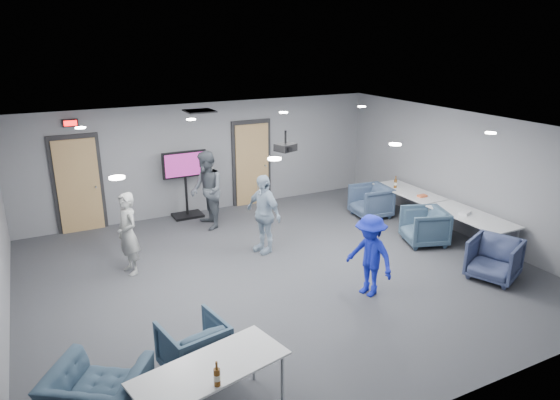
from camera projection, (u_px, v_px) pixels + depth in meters
name	position (u px, v px, depth m)	size (l,w,h in m)	color
floor	(280.00, 273.00, 9.32)	(9.00, 9.00, 0.00)	#33353A
ceiling	(280.00, 129.00, 8.47)	(9.00, 9.00, 0.00)	white
wall_back	(206.00, 158.00, 12.28)	(9.00, 0.02, 2.70)	slate
wall_front	(444.00, 308.00, 5.51)	(9.00, 0.02, 2.70)	slate
wall_right	(464.00, 174.00, 10.84)	(0.02, 8.00, 2.70)	slate
door_left	(78.00, 185.00, 11.03)	(1.06, 0.17, 2.24)	black
door_right	(252.00, 164.00, 12.85)	(1.06, 0.17, 2.24)	black
exit_sign	(70.00, 123.00, 10.58)	(0.32, 0.08, 0.16)	black
hvac_diffuser	(200.00, 111.00, 10.63)	(0.60, 0.60, 0.03)	black
downlights	(280.00, 130.00, 8.48)	(6.18, 3.78, 0.02)	white
person_a	(128.00, 234.00, 9.11)	(0.56, 0.37, 1.55)	#9FA29F
person_b	(207.00, 190.00, 11.25)	(0.87, 0.68, 1.79)	#515861
person_c	(263.00, 214.00, 10.02)	(0.95, 0.40, 1.62)	#9BB2C8
person_d	(370.00, 256.00, 8.35)	(0.92, 0.53, 1.43)	#1924A6
chair_right_a	(371.00, 201.00, 12.10)	(0.83, 0.86, 0.78)	#3B4C67
chair_right_b	(424.00, 226.00, 10.52)	(0.82, 0.85, 0.77)	#384E61
chair_right_c	(494.00, 259.00, 9.00)	(0.81, 0.84, 0.76)	#374060
chair_front_a	(194.00, 346.00, 6.51)	(0.77, 0.79, 0.72)	#384D61
chair_front_b	(98.00, 395.00, 5.66)	(1.04, 0.91, 0.67)	#334759
table_right_a	(409.00, 193.00, 11.78)	(0.76, 1.82, 0.73)	silver
table_right_b	(471.00, 217.00, 10.18)	(0.80, 1.91, 0.73)	silver
table_front_left	(211.00, 370.00, 5.54)	(1.87, 1.09, 0.73)	silver
bottle_front	(217.00, 377.00, 5.20)	(0.08, 0.08, 0.29)	#623810
bottle_right	(395.00, 183.00, 11.97)	(0.08, 0.08, 0.30)	#623810
snack_box	(422.00, 196.00, 11.32)	(0.20, 0.13, 0.04)	#DB6136
wrapper	(465.00, 213.00, 10.23)	(0.25, 0.17, 0.06)	silver
tv_stand	(186.00, 180.00, 11.93)	(1.06, 0.51, 1.63)	black
projector	(286.00, 147.00, 8.51)	(0.39, 0.36, 0.35)	black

